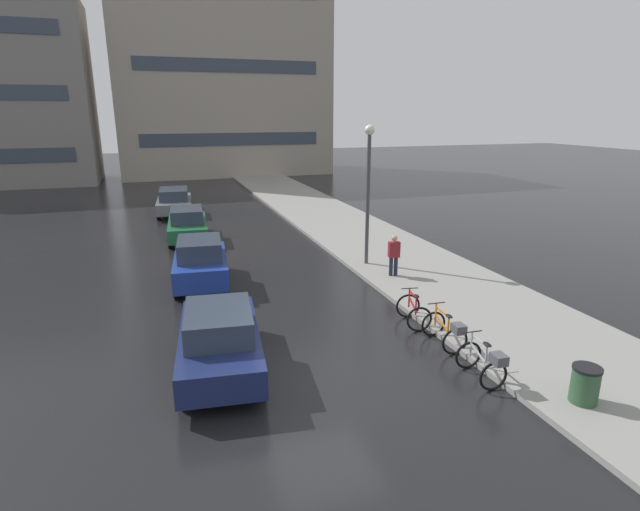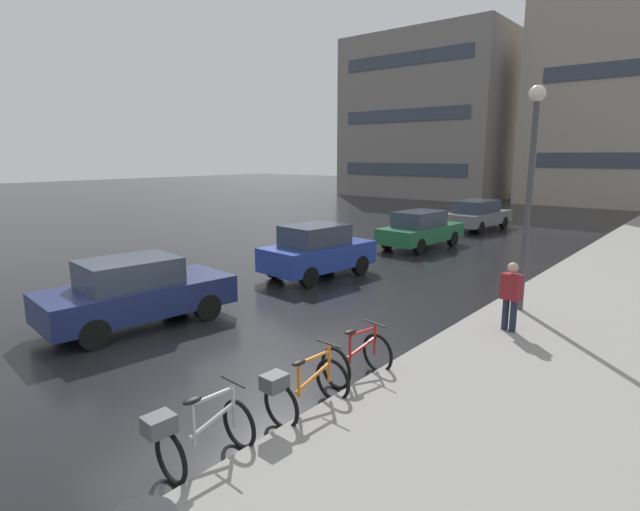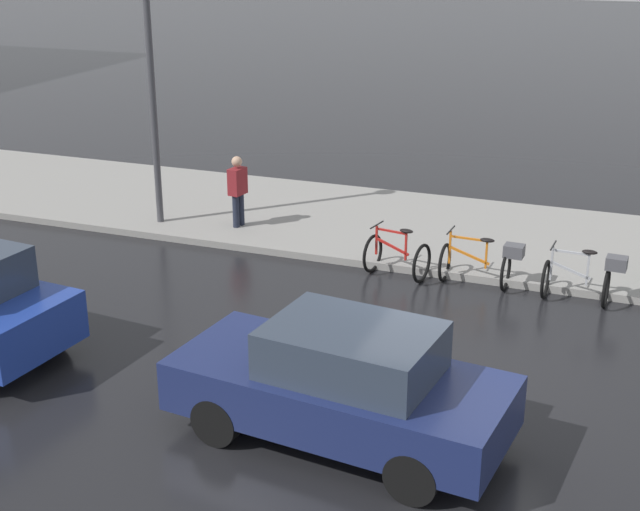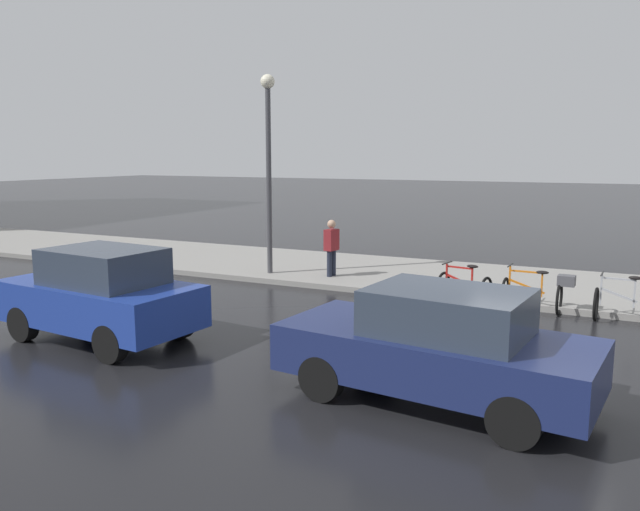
{
  "view_description": "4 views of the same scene",
  "coord_description": "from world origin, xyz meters",
  "px_view_note": "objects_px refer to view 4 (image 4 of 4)",
  "views": [
    {
      "loc": [
        -3.32,
        -9.69,
        5.87
      ],
      "look_at": [
        1.16,
        3.68,
        1.79
      ],
      "focal_mm": 28.0,
      "sensor_mm": 36.0,
      "label": 1
    },
    {
      "loc": [
        8.09,
        -4.69,
        3.86
      ],
      "look_at": [
        0.34,
        4.62,
        1.41
      ],
      "focal_mm": 28.0,
      "sensor_mm": 36.0,
      "label": 2
    },
    {
      "loc": [
        -11.39,
        -2.13,
        6.13
      ],
      "look_at": [
        -0.55,
        1.98,
        1.8
      ],
      "focal_mm": 50.0,
      "sensor_mm": 36.0,
      "label": 3
    },
    {
      "loc": [
        -10.17,
        -1.01,
        3.34
      ],
      "look_at": [
        -0.0,
        3.88,
        1.51
      ],
      "focal_mm": 35.0,
      "sensor_mm": 36.0,
      "label": 4
    }
  ],
  "objects_px": {
    "bicycle_third": "(464,289)",
    "pedestrian": "(331,247)",
    "streetlamp": "(268,150)",
    "bicycle_nearest": "(633,300)",
    "car_blue": "(101,295)",
    "car_navy": "(438,346)",
    "bicycle_second": "(540,291)"
  },
  "relations": [
    {
      "from": "pedestrian",
      "to": "streetlamp",
      "type": "height_order",
      "value": "streetlamp"
    },
    {
      "from": "bicycle_third",
      "to": "pedestrian",
      "type": "bearing_deg",
      "value": 71.58
    },
    {
      "from": "bicycle_nearest",
      "to": "car_navy",
      "type": "height_order",
      "value": "car_navy"
    },
    {
      "from": "bicycle_nearest",
      "to": "bicycle_third",
      "type": "xyz_separation_m",
      "value": [
        0.06,
        3.35,
        -0.09
      ]
    },
    {
      "from": "car_navy",
      "to": "car_blue",
      "type": "xyz_separation_m",
      "value": [
        0.18,
        6.23,
        0.06
      ]
    },
    {
      "from": "car_navy",
      "to": "streetlamp",
      "type": "relative_size",
      "value": 0.81
    },
    {
      "from": "car_blue",
      "to": "bicycle_second",
      "type": "bearing_deg",
      "value": -51.55
    },
    {
      "from": "car_blue",
      "to": "streetlamp",
      "type": "height_order",
      "value": "streetlamp"
    },
    {
      "from": "bicycle_third",
      "to": "bicycle_nearest",
      "type": "bearing_deg",
      "value": -90.97
    },
    {
      "from": "bicycle_nearest",
      "to": "car_blue",
      "type": "relative_size",
      "value": 0.35
    },
    {
      "from": "bicycle_nearest",
      "to": "bicycle_third",
      "type": "distance_m",
      "value": 3.35
    },
    {
      "from": "bicycle_second",
      "to": "car_navy",
      "type": "height_order",
      "value": "car_navy"
    },
    {
      "from": "bicycle_third",
      "to": "car_navy",
      "type": "xyz_separation_m",
      "value": [
        -5.57,
        -0.9,
        0.39
      ]
    },
    {
      "from": "car_navy",
      "to": "pedestrian",
      "type": "xyz_separation_m",
      "value": [
        6.84,
        4.72,
        0.13
      ]
    },
    {
      "from": "bicycle_nearest",
      "to": "bicycle_third",
      "type": "height_order",
      "value": "bicycle_nearest"
    },
    {
      "from": "bicycle_second",
      "to": "bicycle_third",
      "type": "distance_m",
      "value": 1.59
    },
    {
      "from": "bicycle_third",
      "to": "bicycle_second",
      "type": "bearing_deg",
      "value": -86.47
    },
    {
      "from": "car_blue",
      "to": "streetlamp",
      "type": "distance_m",
      "value": 6.87
    },
    {
      "from": "streetlamp",
      "to": "car_blue",
      "type": "bearing_deg",
      "value": -178.3
    },
    {
      "from": "pedestrian",
      "to": "car_navy",
      "type": "bearing_deg",
      "value": -145.41
    },
    {
      "from": "bicycle_second",
      "to": "car_navy",
      "type": "xyz_separation_m",
      "value": [
        -5.67,
        0.68,
        0.31
      ]
    },
    {
      "from": "bicycle_second",
      "to": "bicycle_third",
      "type": "bearing_deg",
      "value": 93.53
    },
    {
      "from": "car_navy",
      "to": "pedestrian",
      "type": "height_order",
      "value": "pedestrian"
    },
    {
      "from": "pedestrian",
      "to": "streetlamp",
      "type": "distance_m",
      "value": 3.08
    },
    {
      "from": "bicycle_third",
      "to": "pedestrian",
      "type": "xyz_separation_m",
      "value": [
        1.27,
        3.82,
        0.52
      ]
    },
    {
      "from": "bicycle_nearest",
      "to": "car_blue",
      "type": "height_order",
      "value": "car_blue"
    },
    {
      "from": "pedestrian",
      "to": "streetlamp",
      "type": "relative_size",
      "value": 0.3
    },
    {
      "from": "bicycle_second",
      "to": "streetlamp",
      "type": "bearing_deg",
      "value": 83.12
    },
    {
      "from": "bicycle_second",
      "to": "streetlamp",
      "type": "xyz_separation_m",
      "value": [
        0.86,
        7.1,
        2.99
      ]
    },
    {
      "from": "car_blue",
      "to": "streetlamp",
      "type": "relative_size",
      "value": 0.72
    },
    {
      "from": "car_blue",
      "to": "streetlamp",
      "type": "xyz_separation_m",
      "value": [
        6.35,
        0.19,
        2.62
      ]
    },
    {
      "from": "bicycle_second",
      "to": "car_blue",
      "type": "height_order",
      "value": "car_blue"
    }
  ]
}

